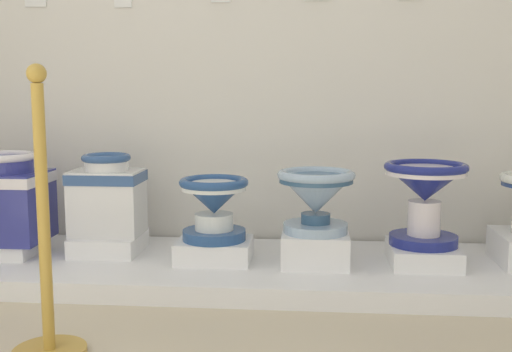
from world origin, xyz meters
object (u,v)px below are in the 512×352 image
(antique_toilet_slender_white, at_px, (214,202))
(plinth_block_rightmost, at_px, (315,248))
(antique_toilet_central_ornate, at_px, (107,194))
(plinth_block_slender_white, at_px, (214,250))
(antique_toilet_pale_glazed, at_px, (4,196))
(plinth_block_central_ornate, at_px, (109,243))
(plinth_block_leftmost, at_px, (423,254))
(antique_toilet_rightmost, at_px, (316,194))
(stanchion_post_near_left, at_px, (46,270))
(antique_toilet_leftmost, at_px, (425,189))
(plinth_block_pale_glazed, at_px, (6,247))

(antique_toilet_slender_white, distance_m, plinth_block_rightmost, 0.52)
(antique_toilet_central_ornate, distance_m, antique_toilet_slender_white, 0.56)
(plinth_block_slender_white, distance_m, plinth_block_rightmost, 0.47)
(plinth_block_slender_white, bearing_deg, antique_toilet_central_ornate, 168.60)
(antique_toilet_slender_white, bearing_deg, plinth_block_rightmost, -1.86)
(antique_toilet_pale_glazed, height_order, plinth_block_rightmost, antique_toilet_pale_glazed)
(plinth_block_central_ornate, relative_size, antique_toilet_central_ornate, 0.84)
(plinth_block_central_ornate, distance_m, plinth_block_leftmost, 1.52)
(antique_toilet_central_ornate, bearing_deg, antique_toilet_slender_white, -11.40)
(antique_toilet_pale_glazed, bearing_deg, plinth_block_leftmost, 0.13)
(antique_toilet_pale_glazed, bearing_deg, antique_toilet_rightmost, -1.74)
(plinth_block_slender_white, height_order, antique_toilet_slender_white, antique_toilet_slender_white)
(antique_toilet_pale_glazed, relative_size, stanchion_post_near_left, 0.44)
(antique_toilet_rightmost, distance_m, stanchion_post_near_left, 1.27)
(antique_toilet_rightmost, xyz_separation_m, plinth_block_leftmost, (0.50, 0.05, -0.29))
(antique_toilet_pale_glazed, bearing_deg, stanchion_post_near_left, -56.59)
(antique_toilet_leftmost, distance_m, stanchion_post_near_left, 1.69)
(plinth_block_central_ornate, height_order, antique_toilet_central_ornate, antique_toilet_central_ornate)
(antique_toilet_central_ornate, xyz_separation_m, antique_toilet_leftmost, (1.52, -0.08, 0.06))
(antique_toilet_pale_glazed, relative_size, plinth_block_central_ornate, 1.28)
(plinth_block_rightmost, distance_m, antique_toilet_rightmost, 0.26)
(antique_toilet_slender_white, bearing_deg, antique_toilet_pale_glazed, 178.31)
(antique_toilet_pale_glazed, distance_m, antique_toilet_slender_white, 1.04)
(plinth_block_slender_white, bearing_deg, antique_toilet_slender_white, -116.57)
(plinth_block_rightmost, bearing_deg, antique_toilet_central_ornate, 172.98)
(antique_toilet_slender_white, distance_m, antique_toilet_leftmost, 0.97)
(plinth_block_central_ornate, xyz_separation_m, antique_toilet_central_ornate, (0.00, 0.00, 0.25))
(plinth_block_central_ornate, bearing_deg, antique_toilet_central_ornate, 0.00)
(plinth_block_rightmost, distance_m, antique_toilet_leftmost, 0.57)
(antique_toilet_rightmost, height_order, plinth_block_leftmost, antique_toilet_rightmost)
(plinth_block_central_ornate, distance_m, plinth_block_slender_white, 0.56)
(antique_toilet_central_ornate, height_order, antique_toilet_slender_white, antique_toilet_central_ornate)
(plinth_block_slender_white, height_order, antique_toilet_leftmost, antique_toilet_leftmost)
(plinth_block_rightmost, height_order, stanchion_post_near_left, stanchion_post_near_left)
(plinth_block_pale_glazed, xyz_separation_m, plinth_block_leftmost, (2.01, 0.00, 0.01))
(antique_toilet_pale_glazed, xyz_separation_m, plinth_block_rightmost, (1.51, -0.05, -0.21))
(stanchion_post_near_left, bearing_deg, antique_toilet_rightmost, 44.72)
(antique_toilet_pale_glazed, height_order, plinth_block_slender_white, antique_toilet_pale_glazed)
(plinth_block_central_ornate, xyz_separation_m, antique_toilet_slender_white, (0.55, -0.11, 0.24))
(antique_toilet_central_ornate, xyz_separation_m, stanchion_post_near_left, (0.12, -1.01, -0.09))
(plinth_block_leftmost, relative_size, stanchion_post_near_left, 0.37)
(plinth_block_central_ornate, distance_m, antique_toilet_leftmost, 1.55)
(plinth_block_central_ornate, bearing_deg, antique_toilet_leftmost, -2.84)
(antique_toilet_leftmost, height_order, stanchion_post_near_left, stanchion_post_near_left)
(antique_toilet_central_ornate, xyz_separation_m, plinth_block_slender_white, (0.55, -0.11, -0.24))
(plinth_block_pale_glazed, height_order, plinth_block_slender_white, plinth_block_slender_white)
(plinth_block_pale_glazed, height_order, antique_toilet_central_ornate, antique_toilet_central_ornate)
(plinth_block_central_ornate, distance_m, stanchion_post_near_left, 1.03)
(antique_toilet_rightmost, distance_m, antique_toilet_leftmost, 0.50)
(plinth_block_slender_white, bearing_deg, antique_toilet_leftmost, 2.06)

